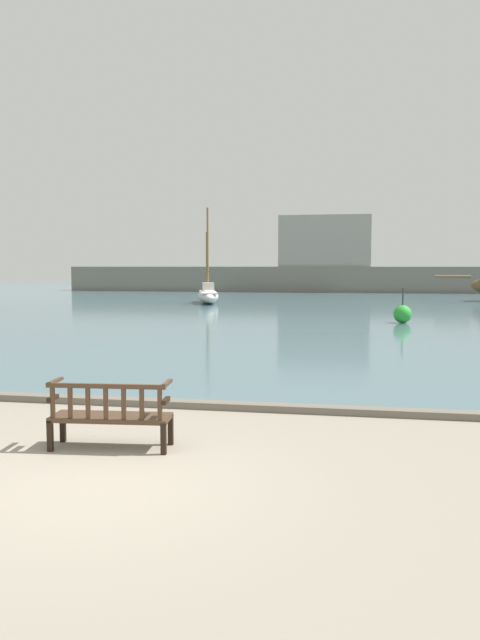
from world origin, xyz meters
name	(u,v)px	position (x,y,z in m)	size (l,w,h in m)	color
ground_plane	(97,483)	(0.00, 0.00, 0.00)	(160.00, 160.00, 0.00)	gray
harbor_water	(318,296)	(0.00, 44.00, 0.04)	(100.00, 80.00, 0.08)	#476670
quay_edge_kerb	(186,404)	(0.00, 3.85, 0.06)	(40.00, 0.30, 0.12)	#675F54
park_bench	(110,414)	(-0.35, 1.29, 0.47)	(1.64, 0.66, 0.92)	black
sailboat_mid_starboard	(208,294)	(-6.36, 32.36, 0.64)	(2.68, 5.42, 6.07)	silver
channel_buoy	(403,314)	(4.85, 20.20, 0.46)	(0.75, 0.75, 1.45)	green
far_breakwater	(323,271)	(0.03, 50.89, 1.96)	(47.95, 2.40, 7.02)	slate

